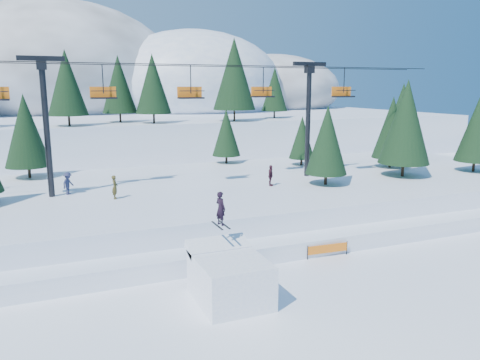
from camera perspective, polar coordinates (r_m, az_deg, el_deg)
name	(u,v)px	position (r m, az deg, el deg)	size (l,w,h in m)	color
ground	(260,309)	(23.59, 2.49, -15.47)	(160.00, 160.00, 0.00)	white
mid_shelf	(170,202)	(39.28, -8.57, -2.62)	(70.00, 22.00, 2.50)	white
berm	(208,247)	(30.24, -3.93, -8.17)	(70.00, 6.00, 1.10)	white
mountain_ridge	(68,92)	(92.50, -20.27, 10.03)	(119.00, 60.14, 26.46)	white
jump_kicker	(229,276)	(24.04, -1.32, -11.65)	(3.32, 4.53, 5.31)	white
chairlift	(179,103)	(38.46, -7.47, 9.28)	(46.00, 3.21, 10.28)	black
conifer_stand	(206,133)	(39.93, -4.12, 5.70)	(63.87, 17.87, 8.80)	black
distant_skiers	(134,182)	(37.30, -12.82, -0.21)	(30.07, 4.74, 1.75)	#1B3129
banner_near	(328,249)	(30.43, 10.63, -8.25)	(2.85, 0.23, 0.90)	black
banner_far	(345,240)	(32.25, 12.65, -7.19)	(2.72, 0.93, 0.90)	black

